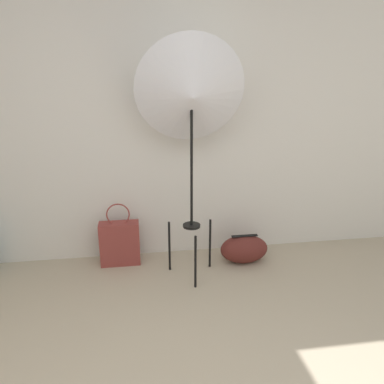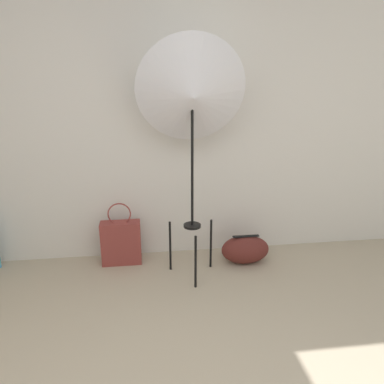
% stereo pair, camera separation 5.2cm
% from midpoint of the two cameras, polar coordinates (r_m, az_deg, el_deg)
% --- Properties ---
extents(wall_back, '(8.00, 0.05, 2.60)m').
position_cam_midpoint_polar(wall_back, '(3.38, -5.34, 11.13)').
color(wall_back, silver).
rests_on(wall_back, ground_plane).
extents(photo_umbrella, '(0.86, 0.44, 1.97)m').
position_cam_midpoint_polar(photo_umbrella, '(2.90, 0.57, 14.50)').
color(photo_umbrella, black).
rests_on(photo_umbrella, ground_plane).
extents(tote_bag, '(0.36, 0.14, 0.59)m').
position_cam_midpoint_polar(tote_bag, '(3.50, -10.33, -7.52)').
color(tote_bag, brown).
rests_on(tote_bag, ground_plane).
extents(duffel_bag, '(0.44, 0.26, 0.27)m').
position_cam_midpoint_polar(duffel_bag, '(3.53, 8.53, -8.65)').
color(duffel_bag, '#5B231E').
rests_on(duffel_bag, ground_plane).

